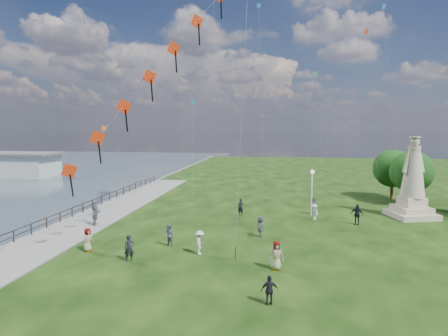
% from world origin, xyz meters
% --- Properties ---
extents(waterfront, '(200.00, 200.00, 1.51)m').
position_xyz_m(waterfront, '(-15.24, 8.99, -0.06)').
color(waterfront, '#2F3E47').
rests_on(waterfront, ground).
extents(statue, '(4.67, 4.67, 7.78)m').
position_xyz_m(statue, '(15.95, 17.06, 2.94)').
color(statue, tan).
rests_on(statue, ground).
extents(lamppost, '(0.42, 0.42, 4.56)m').
position_xyz_m(lamppost, '(6.46, 16.29, 3.29)').
color(lamppost, silver).
rests_on(lamppost, ground).
extents(tree_row, '(9.59, 13.33, 6.08)m').
position_xyz_m(tree_row, '(18.45, 23.31, 3.60)').
color(tree_row, '#382314').
rests_on(tree_row, ground).
extents(person_0, '(0.75, 0.65, 1.73)m').
position_xyz_m(person_0, '(-6.27, 1.70, 0.87)').
color(person_0, black).
rests_on(person_0, ground).
extents(person_1, '(0.94, 0.83, 1.65)m').
position_xyz_m(person_1, '(-4.60, 5.00, 0.82)').
color(person_1, '#595960').
rests_on(person_1, ground).
extents(person_2, '(0.77, 1.16, 1.65)m').
position_xyz_m(person_2, '(-2.04, 3.69, 0.82)').
color(person_2, silver).
rests_on(person_2, ground).
extents(person_3, '(0.95, 0.64, 1.49)m').
position_xyz_m(person_3, '(2.87, -3.00, 0.74)').
color(person_3, black).
rests_on(person_3, ground).
extents(person_4, '(0.95, 0.68, 1.78)m').
position_xyz_m(person_4, '(3.16, 1.63, 0.89)').
color(person_4, '#595960').
rests_on(person_4, ground).
extents(person_5, '(1.13, 1.86, 1.87)m').
position_xyz_m(person_5, '(-12.71, 9.61, 0.93)').
color(person_5, '#595960').
rests_on(person_5, ground).
extents(person_6, '(0.71, 0.56, 1.71)m').
position_xyz_m(person_6, '(-0.43, 15.34, 0.85)').
color(person_6, black).
rests_on(person_6, ground).
extents(person_7, '(0.88, 0.60, 1.69)m').
position_xyz_m(person_7, '(6.67, 17.14, 0.85)').
color(person_7, '#595960').
rests_on(person_7, ground).
extents(person_8, '(0.95, 1.09, 1.50)m').
position_xyz_m(person_8, '(6.61, 14.69, 0.75)').
color(person_8, silver).
rests_on(person_8, ground).
extents(person_9, '(1.23, 1.06, 1.88)m').
position_xyz_m(person_9, '(10.18, 13.40, 0.94)').
color(person_9, black).
rests_on(person_9, ground).
extents(person_10, '(0.69, 0.91, 1.66)m').
position_xyz_m(person_10, '(-9.92, 3.15, 0.83)').
color(person_10, '#595960').
rests_on(person_10, ground).
extents(person_11, '(0.76, 1.57, 1.65)m').
position_xyz_m(person_11, '(1.84, 8.42, 0.83)').
color(person_11, '#595960').
rests_on(person_11, ground).
extents(red_kite_train, '(12.58, 9.35, 18.91)m').
position_xyz_m(red_kite_train, '(-5.88, 4.63, 11.77)').
color(red_kite_train, black).
rests_on(red_kite_train, ground).
extents(small_kites, '(30.72, 17.59, 24.77)m').
position_xyz_m(small_kites, '(1.82, 22.70, 14.22)').
color(small_kites, '#186D92').
rests_on(small_kites, ground).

